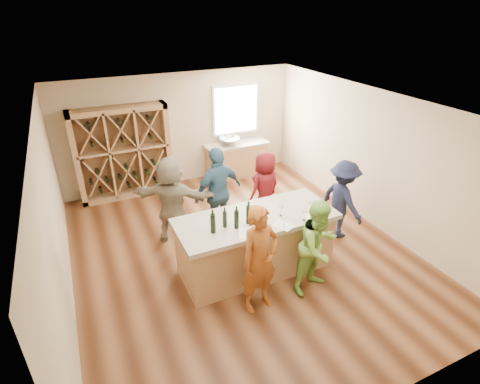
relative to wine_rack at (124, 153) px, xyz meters
name	(u,v)px	position (x,y,z in m)	size (l,w,h in m)	color
floor	(240,252)	(1.50, -3.27, -1.15)	(6.00, 7.00, 0.10)	brown
ceiling	(240,103)	(1.50, -3.27, 1.75)	(6.00, 7.00, 0.10)	white
wall_back	(181,129)	(1.50, 0.28, 0.30)	(6.00, 0.10, 2.80)	beige
wall_front	(389,327)	(1.50, -6.82, 0.30)	(6.00, 0.10, 2.80)	beige
wall_left	(50,224)	(-1.55, -3.27, 0.30)	(0.10, 7.00, 2.80)	beige
wall_right	(373,158)	(4.55, -3.27, 0.30)	(0.10, 7.00, 2.80)	beige
window_frame	(236,110)	(3.00, 0.20, 0.65)	(1.30, 0.06, 1.30)	white
window_pane	(236,110)	(3.00, 0.17, 0.65)	(1.18, 0.01, 1.18)	white
wine_rack	(124,153)	(0.00, 0.00, 0.00)	(2.20, 0.45, 2.20)	tan
back_counter_base	(237,160)	(2.90, -0.07, -0.67)	(1.60, 0.58, 0.86)	tan
back_counter_top	(237,144)	(2.90, -0.07, -0.21)	(1.70, 0.62, 0.06)	#AFA58F
sink	(230,141)	(2.70, -0.07, -0.09)	(0.54, 0.54, 0.19)	silver
faucet	(227,137)	(2.70, 0.11, -0.03)	(0.02, 0.02, 0.30)	silver
tasting_counter_base	(256,245)	(1.52, -3.88, -0.60)	(2.60, 1.00, 1.00)	tan
tasting_counter_top	(256,219)	(1.52, -3.88, -0.06)	(2.72, 1.12, 0.08)	#AFA58F
wine_bottle_a	(213,224)	(0.70, -4.02, 0.14)	(0.08, 0.08, 0.33)	black
wine_bottle_c	(225,219)	(0.93, -3.94, 0.12)	(0.07, 0.07, 0.27)	black
wine_bottle_d	(237,219)	(1.08, -4.05, 0.14)	(0.08, 0.08, 0.31)	black
wine_bottle_e	(248,215)	(1.31, -4.01, 0.14)	(0.08, 0.08, 0.32)	black
wine_glass_a	(257,230)	(1.28, -4.38, 0.07)	(0.07, 0.07, 0.18)	white
wine_glass_b	(284,222)	(1.78, -4.35, 0.07)	(0.07, 0.07, 0.17)	white
wine_glass_c	(304,216)	(2.18, -4.32, 0.06)	(0.06, 0.06, 0.16)	white
wine_glass_d	(281,210)	(1.92, -4.03, 0.08)	(0.08, 0.08, 0.20)	white
wine_glass_e	(311,208)	(2.42, -4.15, 0.08)	(0.07, 0.07, 0.19)	white
tasting_menu_a	(247,233)	(1.16, -4.25, -0.02)	(0.24, 0.33, 0.00)	white
tasting_menu_b	(283,225)	(1.79, -4.31, -0.02)	(0.23, 0.32, 0.00)	white
tasting_menu_c	(313,217)	(2.36, -4.30, -0.02)	(0.20, 0.28, 0.00)	white
person_near_left	(260,260)	(1.15, -4.72, -0.21)	(0.65, 0.47, 1.78)	#994C19
person_near_right	(318,247)	(2.20, -4.74, -0.28)	(0.79, 0.43, 1.63)	#8CC64C
person_server	(342,200)	(3.57, -3.62, -0.29)	(1.05, 0.49, 1.62)	#191E38
person_far_mid	(218,192)	(1.40, -2.49, -0.17)	(1.09, 0.56, 1.86)	#335972
person_far_right	(265,188)	(2.45, -2.49, -0.31)	(0.77, 0.50, 1.58)	#590F14
person_far_left	(172,200)	(0.48, -2.36, -0.21)	(1.65, 0.59, 1.78)	gray
wine_glass_f	(248,207)	(1.47, -3.68, 0.07)	(0.07, 0.07, 0.18)	white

